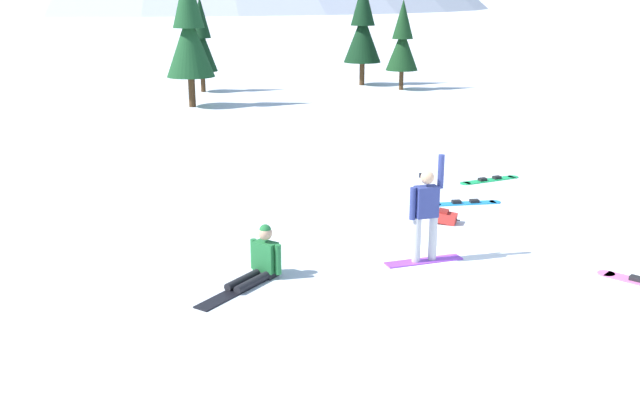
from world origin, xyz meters
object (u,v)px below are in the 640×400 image
object	(u,v)px
snowboarder_midground	(259,262)
pine_tree_young	(189,31)
backpack_red	(446,217)
loose_snowboard_near_left	(465,203)
pine_tree_tall	(363,28)
pine_tree_broad	(201,40)
pine_tree_leaning	(402,41)
snowboarder_foreground	(426,213)
loose_snowboard_far_spare	(490,180)

from	to	relation	value
snowboarder_midground	pine_tree_young	world-z (taller)	pine_tree_young
snowboarder_midground	backpack_red	size ratio (longest dim) A/B	3.14
loose_snowboard_near_left	pine_tree_young	size ratio (longest dim) A/B	0.29
backpack_red	pine_tree_tall	bearing A→B (deg)	62.77
backpack_red	pine_tree_broad	bearing A→B (deg)	83.36
snowboarder_midground	loose_snowboard_near_left	size ratio (longest dim) A/B	1.04
backpack_red	pine_tree_leaning	xyz separation A→B (m)	(11.49, 18.39, 2.23)
snowboarder_foreground	snowboarder_midground	xyz separation A→B (m)	(-2.94, 0.63, -0.61)
snowboarder_foreground	loose_snowboard_near_left	distance (m)	4.08
snowboarder_midground	pine_tree_broad	xyz separation A→B (m)	(7.28, 23.31, 2.13)
loose_snowboard_near_left	pine_tree_leaning	distance (m)	20.34
loose_snowboard_far_spare	pine_tree_young	xyz separation A→B (m)	(-2.66, 15.62, 3.09)
snowboarder_midground	pine_tree_tall	world-z (taller)	pine_tree_tall
snowboarder_midground	pine_tree_young	xyz separation A→B (m)	(5.25, 18.95, 2.80)
loose_snowboard_near_left	backpack_red	bearing A→B (deg)	-144.13
pine_tree_young	snowboarder_foreground	bearing A→B (deg)	-96.72
snowboarder_midground	pine_tree_leaning	world-z (taller)	pine_tree_leaning
snowboarder_foreground	snowboarder_midground	distance (m)	3.07
backpack_red	pine_tree_broad	xyz separation A→B (m)	(2.60, 22.32, 2.31)
pine_tree_leaning	pine_tree_young	bearing A→B (deg)	-177.72
pine_tree_young	pine_tree_tall	size ratio (longest dim) A/B	1.08
loose_snowboard_far_spare	backpack_red	distance (m)	3.98
snowboarder_foreground	loose_snowboard_near_left	world-z (taller)	snowboarder_foreground
backpack_red	pine_tree_tall	xyz separation A→B (m)	(10.77, 20.93, 2.76)
pine_tree_broad	snowboarder_midground	bearing A→B (deg)	-107.35
pine_tree_young	pine_tree_tall	distance (m)	10.63
backpack_red	pine_tree_broad	distance (m)	22.59
loose_snowboard_far_spare	pine_tree_young	bearing A→B (deg)	99.66
backpack_red	pine_tree_broad	world-z (taller)	pine_tree_broad
pine_tree_young	pine_tree_leaning	bearing A→B (deg)	2.28
backpack_red	pine_tree_tall	distance (m)	23.70
loose_snowboard_far_spare	pine_tree_tall	world-z (taller)	pine_tree_tall
pine_tree_young	snowboarder_midground	bearing A→B (deg)	-105.49
backpack_red	pine_tree_broad	size ratio (longest dim) A/B	0.12
pine_tree_broad	pine_tree_tall	distance (m)	8.30
pine_tree_young	backpack_red	bearing A→B (deg)	-91.81
loose_snowboard_far_spare	pine_tree_tall	xyz separation A→B (m)	(7.54, 18.60, 2.87)
loose_snowboard_far_spare	backpack_red	xyz separation A→B (m)	(-3.23, -2.33, 0.11)
loose_snowboard_near_left	pine_tree_broad	world-z (taller)	pine_tree_broad
loose_snowboard_near_left	loose_snowboard_far_spare	bearing A→B (deg)	35.79
snowboarder_midground	backpack_red	bearing A→B (deg)	11.98
snowboarder_foreground	loose_snowboard_near_left	xyz separation A→B (m)	(3.04, 2.57, -0.90)
snowboarder_foreground	pine_tree_broad	world-z (taller)	pine_tree_broad
loose_snowboard_near_left	pine_tree_leaning	world-z (taller)	pine_tree_leaning
pine_tree_young	pine_tree_broad	size ratio (longest dim) A/B	1.27
pine_tree_broad	pine_tree_leaning	size ratio (longest dim) A/B	1.03
pine_tree_tall	pine_tree_leaning	distance (m)	2.69
pine_tree_tall	loose_snowboard_far_spare	bearing A→B (deg)	-112.08
loose_snowboard_far_spare	backpack_red	world-z (taller)	backpack_red
snowboarder_foreground	pine_tree_leaning	bearing A→B (deg)	56.53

